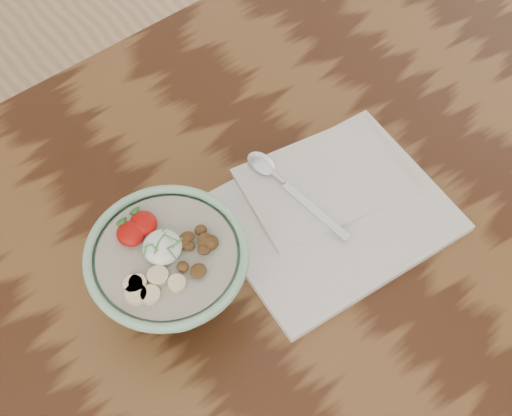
{
  "coord_description": "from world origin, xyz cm",
  "views": [
    {
      "loc": [
        -15.77,
        -29.35,
        151.7
      ],
      "look_at": [
        9.91,
        3.74,
        85.64
      ],
      "focal_mm": 50.0,
      "sensor_mm": 36.0,
      "label": 1
    }
  ],
  "objects": [
    {
      "name": "spoon",
      "position": [
        18.19,
        10.53,
        77.08
      ],
      "size": [
        3.68,
        17.64,
        0.92
      ],
      "rotation": [
        0.0,
        0.0,
        0.1
      ],
      "color": "silver",
      "rests_on": "napkin"
    },
    {
      "name": "napkin",
      "position": [
        21.22,
        2.97,
        75.71
      ],
      "size": [
        29.4,
        25.22,
        1.69
      ],
      "rotation": [
        0.0,
        0.0,
        -0.09
      ],
      "color": "silver",
      "rests_on": "table"
    },
    {
      "name": "table",
      "position": [
        0.0,
        0.0,
        65.7
      ],
      "size": [
        160.0,
        90.0,
        75.0
      ],
      "color": "#381C0E",
      "rests_on": "ground"
    },
    {
      "name": "breakfast_bowl",
      "position": [
        -0.96,
        5.44,
        81.03
      ],
      "size": [
        17.88,
        17.88,
        11.76
      ],
      "rotation": [
        0.0,
        0.0,
        0.2
      ],
      "color": "#8CBD99",
      "rests_on": "table"
    }
  ]
}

